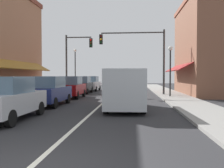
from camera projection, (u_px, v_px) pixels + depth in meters
ground_plane at (111, 96)px, 22.42m from camera, size 80.00×80.00×0.00m
sidewalk_left at (52, 95)px, 22.89m from camera, size 2.60×56.00×0.12m
sidewalk_right at (173, 95)px, 21.96m from camera, size 2.60×56.00×0.12m
lane_center_stripe at (111, 96)px, 22.42m from camera, size 0.14×52.00×0.01m
storefront_right_block at (207, 48)px, 23.51m from camera, size 5.68×10.20×8.88m
parked_car_nearest_left at (8, 99)px, 9.97m from camera, size 1.79×4.10×1.77m
parked_car_second_left at (49, 91)px, 14.94m from camera, size 1.83×4.12×1.77m
parked_car_third_left at (71, 87)px, 20.18m from camera, size 1.82×4.12×1.77m
parked_car_far_left at (82, 85)px, 25.46m from camera, size 1.80×4.11×1.77m
parked_car_distant_left at (91, 84)px, 29.92m from camera, size 1.86×4.14×1.77m
van_in_lane at (125, 88)px, 13.24m from camera, size 2.11×5.23×2.12m
traffic_signal_mast_arm at (141, 50)px, 22.67m from camera, size 6.01×0.50×6.02m
traffic_signal_left_corner at (75, 55)px, 25.11m from camera, size 2.81×0.50×5.97m
street_lamp_right_mid at (170, 62)px, 20.31m from camera, size 0.36×0.36×4.25m
street_lamp_left_far at (75, 63)px, 29.32m from camera, size 0.36×0.36×5.03m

